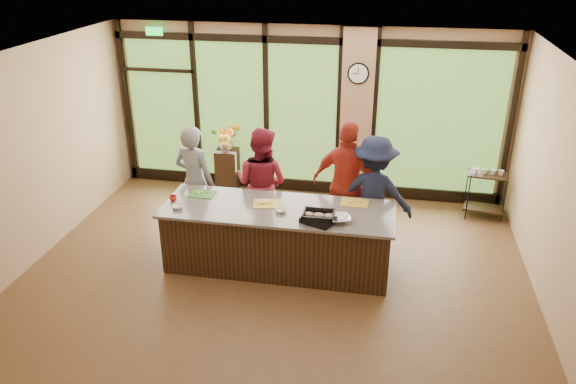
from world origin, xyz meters
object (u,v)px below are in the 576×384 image
at_px(cook_left, 195,181).
at_px(flower_stand, 228,170).
at_px(cook_right, 374,194).
at_px(island_base, 278,239).
at_px(roasting_pan, 318,220).
at_px(bar_cart, 486,189).

xyz_separation_m(cook_left, flower_stand, (-0.00, 1.73, -0.50)).
relative_size(cook_left, cook_right, 1.01).
distance_m(cook_right, flower_stand, 3.24).
height_order(island_base, roasting_pan, roasting_pan).
relative_size(flower_stand, bar_cart, 0.92).
relative_size(island_base, roasting_pan, 7.65).
bearing_deg(cook_right, flower_stand, -26.11).
xyz_separation_m(cook_left, cook_right, (2.72, 0.06, -0.01)).
distance_m(cook_left, cook_right, 2.72).
distance_m(cook_right, roasting_pan, 1.28).
bearing_deg(cook_left, cook_right, -164.28).
distance_m(roasting_pan, bar_cart, 3.53).
height_order(roasting_pan, bar_cart, roasting_pan).
bearing_deg(roasting_pan, cook_left, 176.30).
bearing_deg(island_base, bar_cart, 35.09).
distance_m(island_base, cook_left, 1.68).
bearing_deg(flower_stand, bar_cart, -6.28).
bearing_deg(roasting_pan, cook_right, 81.37).
bearing_deg(roasting_pan, bar_cart, 67.97).
relative_size(island_base, cook_left, 1.73).
bearing_deg(cook_left, bar_cart, -147.79).
bearing_deg(island_base, cook_right, 31.43).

